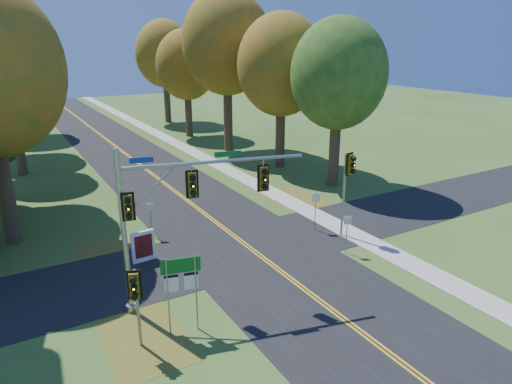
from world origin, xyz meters
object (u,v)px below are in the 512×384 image
route_sign_cluster (181,279)px  traffic_mast (171,206)px  info_kiosk (143,247)px  east_signal_pole (348,174)px

route_sign_cluster → traffic_mast: bearing=90.8°
info_kiosk → traffic_mast: bearing=-94.3°
east_signal_pole → route_sign_cluster: east_signal_pole is taller
route_sign_cluster → info_kiosk: 6.85m
traffic_mast → east_signal_pole: 11.26m
route_sign_cluster → info_kiosk: (0.45, 6.68, -1.45)m
route_sign_cluster → east_signal_pole: bearing=32.1°
traffic_mast → route_sign_cluster: traffic_mast is taller
route_sign_cluster → info_kiosk: bearing=99.8°
info_kiosk → east_signal_pole: bearing=-18.6°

